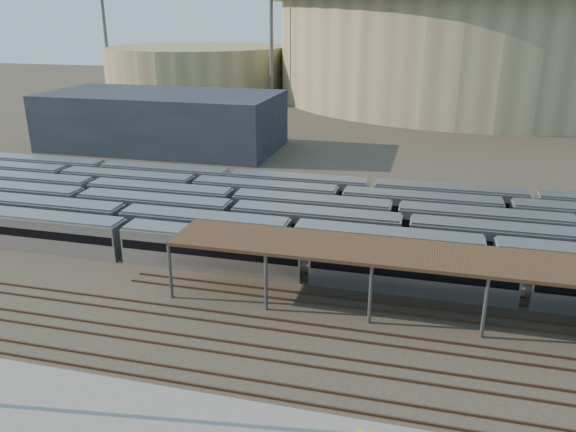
# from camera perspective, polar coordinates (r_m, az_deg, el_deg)

# --- Properties ---
(ground) EXTENTS (420.00, 420.00, 0.00)m
(ground) POSITION_cam_1_polar(r_m,az_deg,el_deg) (46.68, -3.36, -10.13)
(ground) COLOR #383026
(ground) RESTS_ON ground
(apron) EXTENTS (50.00, 9.00, 0.20)m
(apron) POSITION_cam_1_polar(r_m,az_deg,el_deg) (37.39, -18.67, -19.72)
(apron) COLOR gray
(apron) RESTS_ON ground
(subway_trains) EXTENTS (127.32, 23.90, 3.60)m
(subway_trains) POSITION_cam_1_polar(r_m,az_deg,el_deg) (62.34, 0.95, -0.34)
(subway_trains) COLOR silver
(subway_trains) RESTS_ON ground
(inspection_shed) EXTENTS (60.30, 6.00, 5.30)m
(inspection_shed) POSITION_cam_1_polar(r_m,az_deg,el_deg) (47.14, 24.68, -4.94)
(inspection_shed) COLOR #545559
(inspection_shed) RESTS_ON ground
(empty_tracks) EXTENTS (170.00, 9.62, 0.18)m
(empty_tracks) POSITION_cam_1_polar(r_m,az_deg,el_deg) (42.61, -5.45, -13.25)
(empty_tracks) COLOR #4C3323
(empty_tracks) RESTS_ON ground
(stadium) EXTENTS (124.00, 124.00, 32.50)m
(stadium) POSITION_cam_1_polar(r_m,az_deg,el_deg) (179.00, 19.18, 16.59)
(stadium) COLOR #989067
(stadium) RESTS_ON ground
(secondary_arena) EXTENTS (56.00, 56.00, 14.00)m
(secondary_arena) POSITION_cam_1_polar(r_m,az_deg,el_deg) (184.16, -9.19, 14.49)
(secondary_arena) COLOR #989067
(secondary_arena) RESTS_ON ground
(service_building) EXTENTS (42.00, 20.00, 10.00)m
(service_building) POSITION_cam_1_polar(r_m,az_deg,el_deg) (106.47, -12.60, 9.45)
(service_building) COLOR #1E232D
(service_building) RESTS_ON ground
(floodlight_0) EXTENTS (4.00, 1.00, 38.40)m
(floodlight_0) POSITION_cam_1_polar(r_m,az_deg,el_deg) (154.47, -1.72, 18.82)
(floodlight_0) COLOR #545559
(floodlight_0) RESTS_ON ground
(floodlight_1) EXTENTS (4.00, 1.00, 38.40)m
(floodlight_1) POSITION_cam_1_polar(r_m,az_deg,el_deg) (186.14, -18.17, 18.07)
(floodlight_1) COLOR #545559
(floodlight_1) RESTS_ON ground
(floodlight_3) EXTENTS (4.00, 1.00, 38.40)m
(floodlight_3) POSITION_cam_1_polar(r_m,az_deg,el_deg) (199.75, 8.34, 18.85)
(floodlight_3) COLOR #545559
(floodlight_3) RESTS_ON ground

